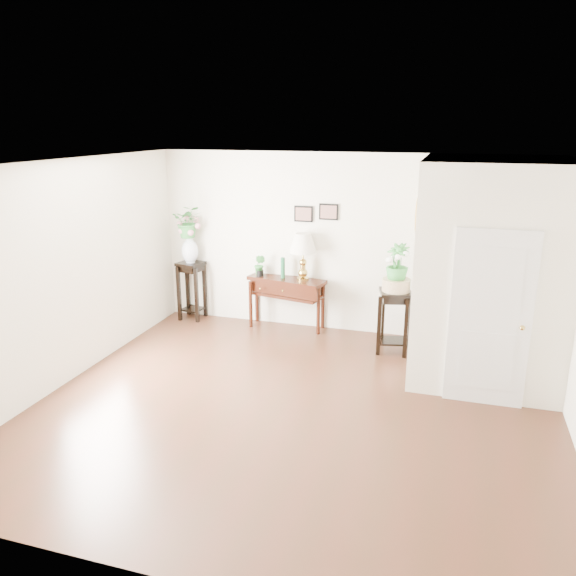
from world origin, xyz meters
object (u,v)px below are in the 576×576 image
at_px(console_table, 287,303).
at_px(plant_stand_b, 394,321).
at_px(plant_stand_a, 192,291).
at_px(table_lamp, 303,258).

xyz_separation_m(console_table, plant_stand_b, (1.78, -0.52, 0.05)).
bearing_deg(plant_stand_b, plant_stand_a, 171.93).
distance_m(plant_stand_a, plant_stand_b, 3.48).
height_order(console_table, table_lamp, table_lamp).
bearing_deg(plant_stand_b, table_lamp, 161.12).
relative_size(table_lamp, plant_stand_b, 0.81).
xyz_separation_m(plant_stand_a, plant_stand_b, (3.45, -0.49, -0.03)).
relative_size(console_table, table_lamp, 1.67).
xyz_separation_m(table_lamp, plant_stand_a, (-1.94, -0.03, -0.69)).
xyz_separation_m(console_table, table_lamp, (0.27, 0.00, 0.77)).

